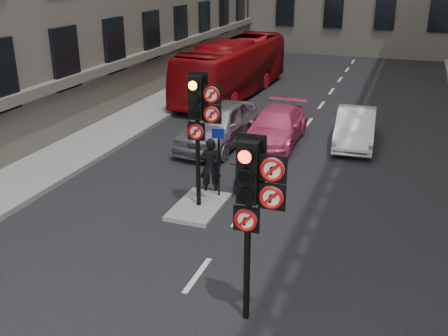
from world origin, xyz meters
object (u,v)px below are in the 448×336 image
Objects in this scene: car_silver at (218,124)px; info_sign at (219,153)px; car_white at (355,127)px; motorcycle at (240,173)px; motorcyclist at (210,167)px; car_pink at (276,127)px; bus_red at (233,68)px; signal_near at (253,193)px; signal_far at (200,112)px.

car_silver is 2.34× the size of info_sign.
car_white reaches higher than motorcycle.
info_sign is (0.35, -0.27, 0.55)m from motorcyclist.
bus_red reaches higher than car_pink.
signal_near is 10.44m from car_pink.
bus_red is 6.39× the size of motorcycle.
car_pink is at bearing 71.28° from info_sign.
car_silver is 3.91m from motorcycle.
car_white is at bearing 57.51° from motorcycle.
info_sign is at bearing -111.55° from motorcycle.
signal_far reaches higher than signal_near.
car_white is 6.76m from motorcyclist.
info_sign is (0.21, 0.74, -1.31)m from signal_far.
motorcyclist is at bearing -136.36° from motorcycle.
car_silver is 4.95m from car_white.
info_sign is (3.60, -11.79, 0.04)m from bus_red.
car_silver is 4.31m from motorcyclist.
signal_near is 1.82× the size of info_sign.
car_silver is 3.02× the size of motorcycle.
motorcyclist is (-3.33, -5.88, 0.20)m from car_white.
motorcycle is at bearing 109.99° from signal_near.
car_white is 2.86m from car_pink.
motorcycle is 1.05m from motorcyclist.
car_white is (3.20, 6.89, -2.07)m from signal_far.
car_silver is at bearing 105.47° from signal_far.
car_pink is (1.89, 0.91, -0.15)m from car_silver.
bus_red reaches higher than car_white.
motorcyclist is (-0.13, 1.01, -1.86)m from signal_far.
signal_far reaches higher than motorcycle.
signal_far reaches higher than bus_red.
signal_near is 0.92× the size of car_white.
car_pink is at bearing -56.22° from bus_red.
car_white is at bearing -37.50° from bus_red.
motorcycle is at bearing -57.73° from car_silver.
car_silver is (-1.42, 5.12, -1.92)m from signal_far.
car_white is at bearing 23.52° from car_silver.
car_pink is 5.35m from info_sign.
car_white is at bearing 86.84° from signal_near.
info_sign reaches higher than car_silver.
bus_red reaches higher than motorcyclist.
info_sign is (-2.99, -6.15, 0.75)m from car_white.
info_sign is (-0.30, -1.00, 0.93)m from motorcycle.
signal_near is at bearing -74.94° from motorcycle.
bus_red reaches higher than motorcycle.
signal_far is at bearing -71.78° from bus_red.
car_silver reaches higher than car_pink.
car_pink is 2.57× the size of motorcyclist.
signal_near reaches higher than car_pink.
info_sign is (-0.26, -5.29, 0.76)m from car_pink.
car_white is 2.30× the size of motorcyclist.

